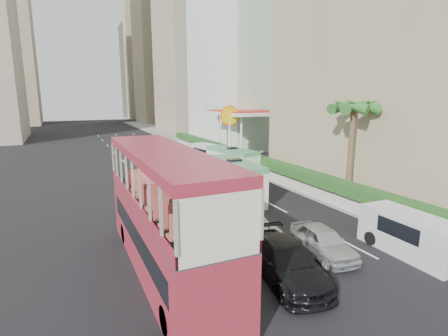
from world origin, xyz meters
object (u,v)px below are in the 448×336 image
minibus_near (234,180)px  panel_van_near (411,235)px  double_decker_bus (165,212)px  panel_van_far (210,157)px  minibus_far (232,162)px  car_silver_lane_b (322,255)px  shell_station (244,134)px  car_silver_lane_a (243,239)px  palm_tree (350,153)px  car_black (286,279)px  van_asset (191,175)px

minibus_near → panel_van_near: bearing=-70.6°
double_decker_bus → minibus_near: (7.13, 7.96, -1.17)m
panel_van_near → double_decker_bus: bearing=164.3°
panel_van_far → panel_van_near: bearing=-98.2°
minibus_far → panel_van_far: size_ratio=1.00×
car_silver_lane_b → shell_station: 26.49m
car_silver_lane_a → minibus_near: minibus_near is taller
double_decker_bus → minibus_far: bearing=54.9°
car_silver_lane_b → panel_van_near: bearing=-17.0°
panel_van_near → palm_tree: (3.25, 7.28, 2.46)m
panel_van_near → palm_tree: 8.34m
car_black → shell_station: 28.52m
panel_van_near → shell_station: (5.45, 26.28, 1.83)m
van_asset → panel_van_near: bearing=-90.1°
shell_station → van_asset: bearing=-144.3°
panel_van_near → palm_tree: size_ratio=0.72×
car_silver_lane_a → minibus_near: 7.18m
panel_van_far → car_black: bearing=-115.0°
car_black → minibus_near: 11.23m
panel_van_near → shell_station: 26.90m
van_asset → panel_van_far: bearing=28.1°
car_silver_lane_a → panel_van_near: 7.85m
palm_tree → minibus_far: bearing=108.7°
car_silver_lane_a → minibus_far: (5.86, 13.09, 1.24)m
double_decker_bus → panel_van_near: size_ratio=2.39×
panel_van_far → palm_tree: (3.95, -14.83, 2.26)m
minibus_near → minibus_far: minibus_near is taller
car_silver_lane_b → palm_tree: size_ratio=0.62×
car_black → shell_station: size_ratio=0.64×
car_silver_lane_b → panel_van_near: 4.17m
double_decker_bus → car_black: 5.53m
car_black → panel_van_near: 6.57m
car_silver_lane_b → shell_station: size_ratio=0.49×
car_silver_lane_a → panel_van_far: 18.24m
double_decker_bus → shell_station: 28.02m
panel_van_far → palm_tree: 15.51m
van_asset → panel_van_near: 20.11m
minibus_far → palm_tree: palm_tree is taller
van_asset → palm_tree: palm_tree is taller
car_silver_lane_b → shell_station: shell_station is taller
car_black → van_asset: 19.44m
minibus_far → panel_van_near: bearing=-100.2°
car_silver_lane_b → minibus_far: minibus_far is taller
car_silver_lane_a → shell_station: bearing=52.1°
double_decker_bus → car_silver_lane_a: 5.26m
car_silver_lane_b → minibus_near: bearing=94.0°
car_black → panel_van_far: 22.38m
car_black → double_decker_bus: bearing=155.1°
car_silver_lane_b → minibus_far: 16.65m
car_black → van_asset: bearing=90.8°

